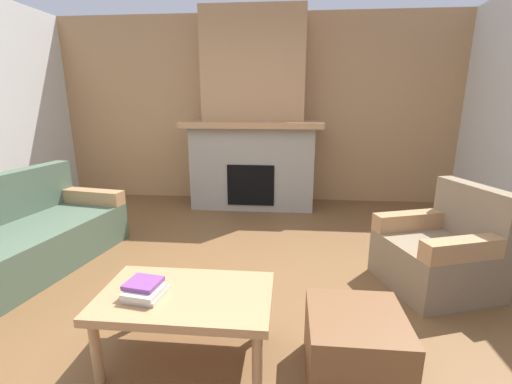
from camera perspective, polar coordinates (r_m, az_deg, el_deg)
The scene contains 8 objects.
ground at distance 2.86m, azimuth -5.89°, elevation -17.23°, with size 9.00×9.00×0.00m, color brown.
wall_back_wood_panel at distance 5.40m, azimuth -0.03°, elevation 13.12°, with size 6.00×0.12×2.70m, color tan.
fireplace at distance 5.03m, azimuth -0.43°, elevation 10.86°, with size 1.90×0.82×2.70m.
couch at distance 3.85m, azimuth -33.89°, elevation -6.42°, with size 1.12×1.91×0.85m.
armchair at distance 3.29m, azimuth 28.01°, elevation -8.77°, with size 0.96×0.96×0.85m.
coffee_table at distance 2.18m, azimuth -11.35°, elevation -17.12°, with size 1.00×0.60×0.43m.
ottoman at distance 2.17m, azimuth 15.80°, elevation -23.18°, with size 0.52×0.52×0.40m, color brown.
book_stack_near_edge at distance 2.16m, azimuth -17.69°, elevation -14.98°, with size 0.24×0.24×0.08m.
Camera 1 is at (0.50, -2.37, 1.52)m, focal length 24.49 mm.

